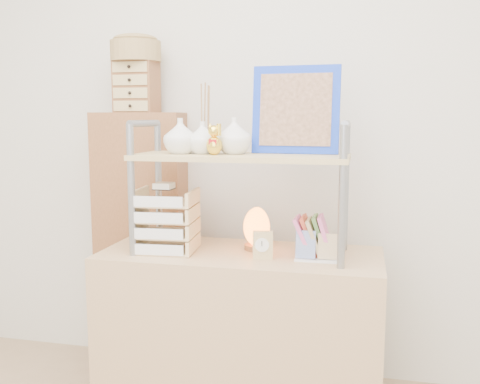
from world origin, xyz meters
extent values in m
cube|color=silver|center=(0.00, 1.70, 1.30)|extent=(3.40, 0.02, 2.60)
cube|color=tan|center=(0.00, 1.20, 0.38)|extent=(1.20, 0.50, 0.75)
cube|color=brown|center=(-0.62, 1.57, 0.68)|extent=(0.47, 0.28, 1.35)
cylinder|color=gray|center=(-0.43, 1.05, 1.02)|extent=(0.03, 0.03, 0.55)
cylinder|color=gray|center=(-0.43, 1.35, 1.02)|extent=(0.03, 0.03, 0.55)
cylinder|color=gray|center=(-0.43, 1.20, 1.30)|extent=(0.03, 0.30, 0.03)
cylinder|color=gray|center=(0.43, 1.05, 1.02)|extent=(0.03, 0.03, 0.55)
cylinder|color=gray|center=(0.43, 1.35, 1.02)|extent=(0.03, 0.03, 0.55)
cylinder|color=gray|center=(0.43, 1.20, 1.30)|extent=(0.03, 0.30, 0.03)
cube|color=tan|center=(0.00, 1.20, 1.16)|extent=(0.90, 0.34, 0.02)
imported|color=white|center=(-0.26, 1.18, 1.25)|extent=(0.14, 0.14, 0.15)
imported|color=white|center=(-0.17, 1.20, 1.24)|extent=(0.13, 0.13, 0.14)
imported|color=white|center=(-0.03, 1.22, 1.25)|extent=(0.15, 0.15, 0.15)
cylinder|color=#253CA3|center=(-0.19, 1.32, 1.22)|extent=(0.07, 0.07, 0.10)
cube|color=#1437C4|center=(0.22, 1.30, 1.36)|extent=(0.37, 0.08, 0.37)
cube|color=brown|center=(0.22, 1.29, 1.36)|extent=(0.31, 0.05, 0.30)
cube|color=#DB609D|center=(0.36, 1.20, 0.83)|extent=(0.07, 0.12, 0.17)
cube|color=#5C8B45|center=(0.34, 1.22, 0.83)|extent=(0.07, 0.12, 0.17)
cube|color=tan|center=(0.32, 1.20, 0.83)|extent=(0.08, 0.13, 0.16)
cube|color=#D55032|center=(0.30, 1.22, 0.83)|extent=(0.08, 0.14, 0.16)
cube|color=#DB609D|center=(0.27, 1.20, 0.83)|extent=(0.09, 0.14, 0.16)
cube|color=#D7BB81|center=(-0.32, 1.17, 0.76)|extent=(0.26, 0.25, 0.01)
cube|color=white|center=(-0.32, 1.05, 0.78)|extent=(0.23, 0.03, 0.04)
cube|color=#D7BB81|center=(-0.32, 1.17, 0.82)|extent=(0.26, 0.25, 0.01)
cube|color=white|center=(-0.32, 1.05, 0.85)|extent=(0.23, 0.03, 0.04)
cube|color=#D7BB81|center=(-0.32, 1.17, 0.89)|extent=(0.26, 0.25, 0.01)
cube|color=white|center=(-0.32, 1.05, 0.91)|extent=(0.23, 0.03, 0.04)
cube|color=#D7BB81|center=(-0.32, 1.17, 0.96)|extent=(0.26, 0.25, 0.01)
cube|color=white|center=(-0.32, 1.05, 0.98)|extent=(0.23, 0.03, 0.04)
cube|color=beige|center=(-0.32, 1.15, 1.04)|extent=(0.08, 0.08, 0.03)
cylinder|color=brown|center=(0.06, 1.26, 0.76)|extent=(0.11, 0.11, 0.02)
ellipsoid|color=orange|center=(0.06, 1.26, 0.86)|extent=(0.12, 0.12, 0.17)
cube|color=tan|center=(0.11, 1.12, 0.81)|extent=(0.09, 0.05, 0.11)
cylinder|color=white|center=(0.11, 1.10, 0.81)|extent=(0.06, 0.01, 0.06)
cube|color=white|center=(0.33, 1.13, 0.75)|extent=(0.17, 0.05, 0.01)
cube|color=#203A94|center=(0.29, 1.13, 0.82)|extent=(0.08, 0.03, 0.11)
cube|color=tan|center=(0.38, 1.14, 0.81)|extent=(0.08, 0.02, 0.10)
cube|color=brown|center=(-0.62, 1.55, 1.48)|extent=(0.20, 0.15, 0.25)
cube|color=tan|center=(-0.62, 1.47, 1.38)|extent=(0.18, 0.01, 0.05)
cube|color=tan|center=(-0.62, 1.47, 1.44)|extent=(0.18, 0.01, 0.05)
cube|color=tan|center=(-0.62, 1.47, 1.51)|extent=(0.18, 0.01, 0.05)
cube|color=tan|center=(-0.62, 1.47, 1.57)|extent=(0.18, 0.01, 0.05)
cylinder|color=olive|center=(-0.62, 1.55, 1.65)|extent=(0.25, 0.25, 0.10)
camera|label=1|loc=(0.51, -0.98, 1.33)|focal=40.00mm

